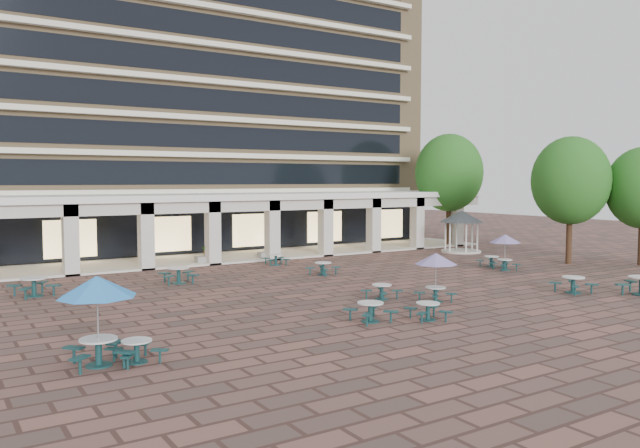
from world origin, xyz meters
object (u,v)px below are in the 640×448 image
Objects in this scene: picnic_table_2 at (573,283)px; picnic_table_0 at (137,349)px; planter_left at (207,255)px; gazebo at (461,221)px; picnic_table_1 at (428,310)px; planter_right at (269,251)px.

picnic_table_0 is at bearing -175.15° from picnic_table_2.
planter_left is (-10.57, 18.90, 0.07)m from picnic_table_2.
gazebo is at bearing -12.31° from planter_left.
picnic_table_2 reaches higher than picnic_table_0.
picnic_table_0 is 32.13m from gazebo.
planter_left is (-0.90, 19.53, 0.13)m from picnic_table_1.
planter_left is (-18.29, 3.99, -1.75)m from gazebo.
picnic_table_2 is 19.88m from planter_right.
planter_right is at bearing 163.93° from gazebo.
gazebo is (7.72, 14.91, 1.83)m from picnic_table_2.
planter_left is at bearing 123.50° from picnic_table_2.
picnic_table_0 is at bearing -117.61° from planter_left.
picnic_table_1 is at bearing -172.05° from picnic_table_2.
picnic_table_0 is 1.08× the size of planter_right.
gazebo reaches higher than planter_right.
gazebo reaches higher than planter_left.
picnic_table_0 is at bearing -127.06° from planter_right.
picnic_table_1 is at bearing -100.27° from planter_right.
picnic_table_2 is 1.21× the size of planter_left.
picnic_table_2 is 0.56× the size of gazebo.
planter_right is (-13.86, 3.99, -1.76)m from gazebo.
gazebo reaches higher than picnic_table_0.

